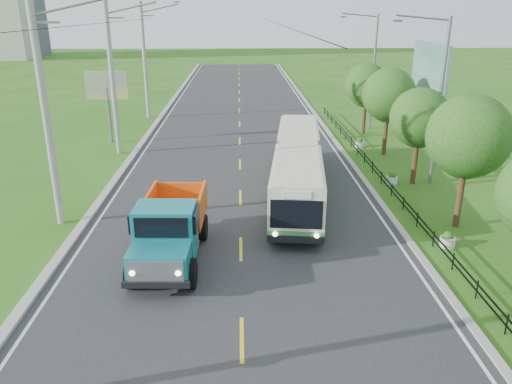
{
  "coord_description": "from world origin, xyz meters",
  "views": [
    {
      "loc": [
        0.01,
        -12.49,
        9.27
      ],
      "look_at": [
        0.68,
        7.65,
        1.9
      ],
      "focal_mm": 35.0,
      "sensor_mm": 36.0,
      "label": 1
    }
  ],
  "objects_px": {
    "tree_third": "(468,140)",
    "streetlight_mid": "(438,97)",
    "planter_near": "(448,240)",
    "billboard_left": "(107,90)",
    "pole_mid": "(113,78)",
    "tree_fifth": "(389,97)",
    "planter_far": "(360,143)",
    "billboard_right": "(429,74)",
    "tree_fourth": "(420,120)",
    "dump_truck": "(170,225)",
    "pole_far": "(145,60)",
    "pole_near": "(47,114)",
    "streetlight_far": "(372,68)",
    "bus": "(298,164)",
    "planter_mid": "(392,179)",
    "tree_back": "(367,87)"
  },
  "relations": [
    {
      "from": "bus",
      "to": "billboard_left",
      "type": "bearing_deg",
      "value": 144.58
    },
    {
      "from": "pole_near",
      "to": "streetlight_far",
      "type": "xyz_separation_m",
      "value": [
        18.9,
        19.0,
        -0.19
      ]
    },
    {
      "from": "planter_far",
      "to": "dump_truck",
      "type": "xyz_separation_m",
      "value": [
        -11.33,
        -16.77,
        1.18
      ]
    },
    {
      "from": "tree_third",
      "to": "bus",
      "type": "distance_m",
      "value": 8.46
    },
    {
      "from": "billboard_right",
      "to": "tree_third",
      "type": "bearing_deg",
      "value": -101.64
    },
    {
      "from": "bus",
      "to": "dump_truck",
      "type": "distance_m",
      "value": 9.36
    },
    {
      "from": "bus",
      "to": "pole_near",
      "type": "bearing_deg",
      "value": -155.52
    },
    {
      "from": "tree_fifth",
      "to": "planter_mid",
      "type": "xyz_separation_m",
      "value": [
        -1.26,
        -6.14,
        -3.57
      ]
    },
    {
      "from": "tree_fourth",
      "to": "planter_near",
      "type": "bearing_deg",
      "value": -98.77
    },
    {
      "from": "tree_third",
      "to": "streetlight_mid",
      "type": "distance_m",
      "value": 5.98
    },
    {
      "from": "billboard_right",
      "to": "bus",
      "type": "relative_size",
      "value": 0.51
    },
    {
      "from": "billboard_right",
      "to": "planter_mid",
      "type": "bearing_deg",
      "value": -121.66
    },
    {
      "from": "streetlight_far",
      "to": "dump_truck",
      "type": "relative_size",
      "value": 1.45
    },
    {
      "from": "streetlight_mid",
      "to": "dump_truck",
      "type": "bearing_deg",
      "value": -146.75
    },
    {
      "from": "planter_mid",
      "to": "billboard_left",
      "type": "height_order",
      "value": "billboard_left"
    },
    {
      "from": "tree_third",
      "to": "tree_back",
      "type": "distance_m",
      "value": 18.0
    },
    {
      "from": "billboard_right",
      "to": "planter_near",
      "type": "bearing_deg",
      "value": -104.8
    },
    {
      "from": "bus",
      "to": "pole_far",
      "type": "bearing_deg",
      "value": 125.84
    },
    {
      "from": "bus",
      "to": "planter_near",
      "type": "bearing_deg",
      "value": -43.05
    },
    {
      "from": "billboard_right",
      "to": "dump_truck",
      "type": "xyz_separation_m",
      "value": [
        -15.03,
        -14.77,
        -3.88
      ]
    },
    {
      "from": "billboard_left",
      "to": "dump_truck",
      "type": "distance_m",
      "value": 20.09
    },
    {
      "from": "pole_far",
      "to": "bus",
      "type": "bearing_deg",
      "value": -61.01
    },
    {
      "from": "tree_fourth",
      "to": "planter_far",
      "type": "height_order",
      "value": "tree_fourth"
    },
    {
      "from": "planter_far",
      "to": "pole_mid",
      "type": "bearing_deg",
      "value": -176.61
    },
    {
      "from": "pole_mid",
      "to": "tree_fifth",
      "type": "bearing_deg",
      "value": -2.71
    },
    {
      "from": "tree_fifth",
      "to": "tree_fourth",
      "type": "bearing_deg",
      "value": -90.0
    },
    {
      "from": "tree_fifth",
      "to": "planter_near",
      "type": "relative_size",
      "value": 8.66
    },
    {
      "from": "streetlight_mid",
      "to": "billboard_right",
      "type": "height_order",
      "value": "streetlight_mid"
    },
    {
      "from": "tree_third",
      "to": "billboard_left",
      "type": "xyz_separation_m",
      "value": [
        -19.36,
        15.86,
        -0.12
      ]
    },
    {
      "from": "streetlight_far",
      "to": "dump_truck",
      "type": "distance_m",
      "value": 26.63
    },
    {
      "from": "pole_mid",
      "to": "tree_fifth",
      "type": "distance_m",
      "value": 18.18
    },
    {
      "from": "tree_fourth",
      "to": "planter_far",
      "type": "xyz_separation_m",
      "value": [
        -1.26,
        7.86,
        -3.3
      ]
    },
    {
      "from": "planter_near",
      "to": "billboard_left",
      "type": "distance_m",
      "value": 25.78
    },
    {
      "from": "pole_mid",
      "to": "tree_third",
      "type": "xyz_separation_m",
      "value": [
        18.12,
        -12.86,
        -1.11
      ]
    },
    {
      "from": "planter_mid",
      "to": "pole_far",
      "type": "bearing_deg",
      "value": 131.59
    },
    {
      "from": "pole_far",
      "to": "billboard_left",
      "type": "xyz_separation_m",
      "value": [
        -1.24,
        -9.0,
        -1.23
      ]
    },
    {
      "from": "tree_fourth",
      "to": "dump_truck",
      "type": "height_order",
      "value": "tree_fourth"
    },
    {
      "from": "dump_truck",
      "to": "tree_fifth",
      "type": "bearing_deg",
      "value": 51.92
    },
    {
      "from": "pole_mid",
      "to": "tree_fourth",
      "type": "bearing_deg",
      "value": -20.74
    },
    {
      "from": "tree_fifth",
      "to": "planter_mid",
      "type": "distance_m",
      "value": 7.21
    },
    {
      "from": "pole_mid",
      "to": "planter_far",
      "type": "xyz_separation_m",
      "value": [
        16.86,
        1.0,
        -4.81
      ]
    },
    {
      "from": "planter_far",
      "to": "billboard_right",
      "type": "distance_m",
      "value": 6.58
    },
    {
      "from": "tree_back",
      "to": "tree_third",
      "type": "bearing_deg",
      "value": -90.0
    },
    {
      "from": "tree_fifth",
      "to": "planter_far",
      "type": "xyz_separation_m",
      "value": [
        -1.26,
        1.86,
        -3.57
      ]
    },
    {
      "from": "streetlight_mid",
      "to": "billboard_left",
      "type": "distance_m",
      "value": 22.51
    },
    {
      "from": "planter_near",
      "to": "bus",
      "type": "bearing_deg",
      "value": 130.1
    },
    {
      "from": "streetlight_mid",
      "to": "planter_far",
      "type": "distance_m",
      "value": 9.46
    },
    {
      "from": "billboard_left",
      "to": "bus",
      "type": "relative_size",
      "value": 0.36
    },
    {
      "from": "pole_near",
      "to": "pole_far",
      "type": "distance_m",
      "value": 24.0
    },
    {
      "from": "pole_mid",
      "to": "tree_fifth",
      "type": "xyz_separation_m",
      "value": [
        18.12,
        -0.86,
        -1.24
      ]
    }
  ]
}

